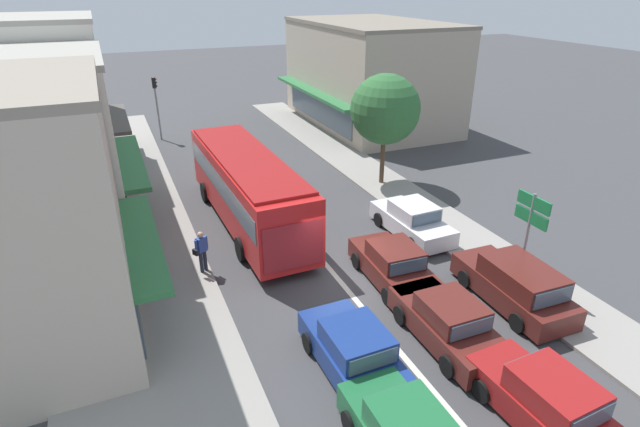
{
  "coord_description": "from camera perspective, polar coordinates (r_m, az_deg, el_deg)",
  "views": [
    {
      "loc": [
        -6.74,
        -14.02,
        9.99
      ],
      "look_at": [
        0.61,
        3.19,
        1.2
      ],
      "focal_mm": 28.0,
      "sensor_mm": 36.0,
      "label": 1
    }
  ],
  "objects": [
    {
      "name": "parked_sedan_kerb_second",
      "position": [
        21.67,
        10.48,
        -0.79
      ],
      "size": [
        2.0,
        4.25,
        1.47
      ],
      "color": "silver",
      "rests_on": "ground"
    },
    {
      "name": "ground_plane",
      "position": [
        18.49,
        2.16,
        -7.57
      ],
      "size": [
        140.0,
        140.0,
        0.0
      ],
      "primitive_type": "plane",
      "color": "#3F3F42"
    },
    {
      "name": "shopfront_far_end",
      "position": [
        31.49,
        -29.59,
        11.31
      ],
      "size": [
        7.86,
        7.54,
        8.34
      ],
      "color": "silver",
      "rests_on": "ground"
    },
    {
      "name": "sedan_adjacent_lane_lead",
      "position": [
        15.78,
        14.45,
        -12.02
      ],
      "size": [
        1.93,
        4.21,
        1.47
      ],
      "color": "#561E19",
      "rests_on": "ground"
    },
    {
      "name": "city_bus",
      "position": [
        21.99,
        -8.29,
        3.24
      ],
      "size": [
        2.92,
        10.91,
        3.23
      ],
      "color": "red",
      "rests_on": "ground"
    },
    {
      "name": "street_tree_right",
      "position": [
        25.91,
        7.46,
        11.7
      ],
      "size": [
        3.56,
        3.56,
        5.84
      ],
      "color": "brown",
      "rests_on": "ground"
    },
    {
      "name": "lane_centre_line",
      "position": [
        21.67,
        -2.34,
        -2.29
      ],
      "size": [
        0.2,
        28.0,
        0.01
      ],
      "primitive_type": "cube",
      "color": "silver",
      "rests_on": "ground"
    },
    {
      "name": "shopfront_mid_block",
      "position": [
        23.73,
        -30.73,
        6.25
      ],
      "size": [
        8.06,
        8.33,
        7.42
      ],
      "color": "silver",
      "rests_on": "ground"
    },
    {
      "name": "parked_wagon_kerb_front",
      "position": [
        18.05,
        21.39,
        -7.6
      ],
      "size": [
        2.04,
        4.55,
        1.58
      ],
      "color": "#561E19",
      "rests_on": "ground"
    },
    {
      "name": "building_right_far",
      "position": [
        38.49,
        5.67,
        15.61
      ],
      "size": [
        9.23,
        13.7,
        7.35
      ],
      "color": "#B2A38E",
      "rests_on": "ground"
    },
    {
      "name": "hatchback_behind_bus_near",
      "position": [
        14.06,
        24.24,
        -18.93
      ],
      "size": [
        1.96,
        3.78,
        1.54
      ],
      "color": "maroon",
      "rests_on": "ground"
    },
    {
      "name": "kerb_right",
      "position": [
        25.82,
        8.99,
        2.22
      ],
      "size": [
        2.8,
        44.0,
        0.12
      ],
      "primitive_type": "cube",
      "color": "gray",
      "rests_on": "ground"
    },
    {
      "name": "pedestrian_with_handbag_near",
      "position": [
        18.76,
        -13.39,
        -4.0
      ],
      "size": [
        0.62,
        0.48,
        1.63
      ],
      "color": "#232838",
      "rests_on": "sidewalk_left"
    },
    {
      "name": "sidewalk_left",
      "position": [
        22.34,
        -20.8,
        -2.98
      ],
      "size": [
        5.2,
        44.0,
        0.14
      ],
      "primitive_type": "cube",
      "color": "gray",
      "rests_on": "ground"
    },
    {
      "name": "sedan_queue_gap_filler",
      "position": [
        18.26,
        8.4,
        -5.87
      ],
      "size": [
        2.04,
        4.27,
        1.47
      ],
      "color": "#561E19",
      "rests_on": "ground"
    },
    {
      "name": "traffic_light_downstreet",
      "position": [
        35.72,
        -18.23,
        12.42
      ],
      "size": [
        0.33,
        0.24,
        4.2
      ],
      "color": "gray",
      "rests_on": "ground"
    },
    {
      "name": "sedan_behind_bus_mid",
      "position": [
        14.32,
        4.01,
        -15.59
      ],
      "size": [
        1.94,
        4.22,
        1.47
      ],
      "color": "navy",
      "rests_on": "ground"
    },
    {
      "name": "directional_road_sign",
      "position": [
        18.22,
        22.94,
        -0.54
      ],
      "size": [
        0.1,
        1.4,
        3.6
      ],
      "color": "gray",
      "rests_on": "ground"
    }
  ]
}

